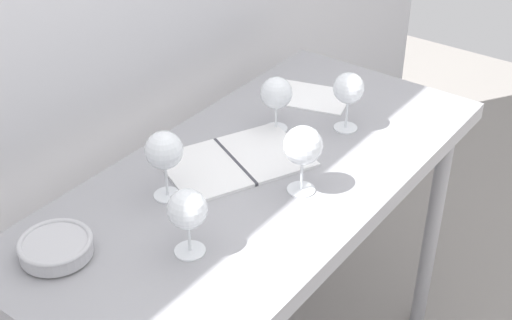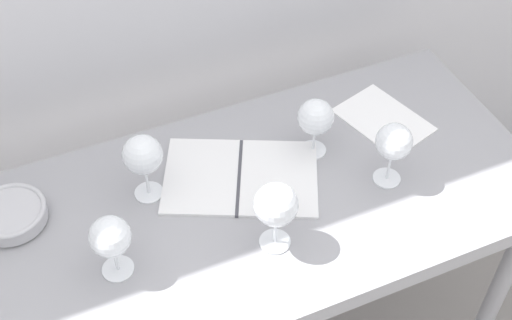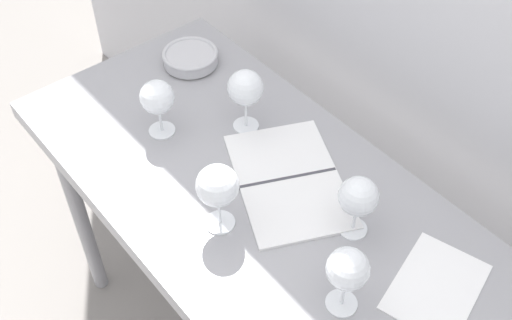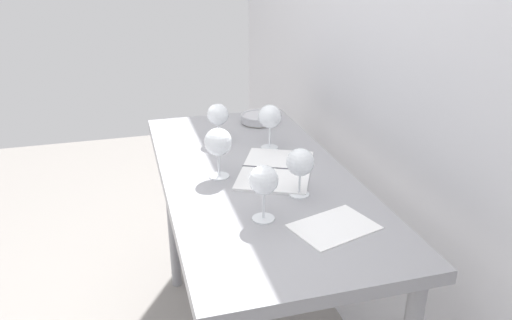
{
  "view_description": "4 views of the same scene",
  "coord_description": "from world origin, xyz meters",
  "px_view_note": "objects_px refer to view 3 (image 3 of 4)",
  "views": [
    {
      "loc": [
        -1.23,
        -0.91,
        1.93
      ],
      "look_at": [
        -0.0,
        -0.0,
        0.94
      ],
      "focal_mm": 50.43,
      "sensor_mm": 36.0,
      "label": 1
    },
    {
      "loc": [
        -0.41,
        -0.98,
        2.16
      ],
      "look_at": [
        0.03,
        0.04,
        0.98
      ],
      "focal_mm": 49.1,
      "sensor_mm": 36.0,
      "label": 2
    },
    {
      "loc": [
        0.73,
        -0.64,
        2.04
      ],
      "look_at": [
        -0.07,
        0.02,
        0.95
      ],
      "focal_mm": 43.96,
      "sensor_mm": 36.0,
      "label": 3
    },
    {
      "loc": [
        1.55,
        -0.43,
        1.63
      ],
      "look_at": [
        0.07,
        -0.02,
        0.98
      ],
      "focal_mm": 34.68,
      "sensor_mm": 36.0,
      "label": 4
    }
  ],
  "objects_px": {
    "tasting_bowl": "(190,57)",
    "wine_glass_far_left": "(245,89)",
    "wine_glass_near_center": "(218,187)",
    "wine_glass_near_left": "(157,98)",
    "wine_glass_near_right": "(348,270)",
    "open_notebook": "(289,180)",
    "tasting_sheet_upper": "(436,287)",
    "wine_glass_far_right": "(358,198)"
  },
  "relations": [
    {
      "from": "wine_glass_far_left",
      "to": "tasting_bowl",
      "type": "xyz_separation_m",
      "value": [
        -0.31,
        0.04,
        -0.1
      ]
    },
    {
      "from": "wine_glass_near_right",
      "to": "wine_glass_far_left",
      "type": "height_order",
      "value": "wine_glass_far_left"
    },
    {
      "from": "open_notebook",
      "to": "tasting_sheet_upper",
      "type": "relative_size",
      "value": 1.89
    },
    {
      "from": "wine_glass_near_left",
      "to": "tasting_bowl",
      "type": "relative_size",
      "value": 0.99
    },
    {
      "from": "open_notebook",
      "to": "tasting_sheet_upper",
      "type": "xyz_separation_m",
      "value": [
        0.42,
        0.04,
        -0.0
      ]
    },
    {
      "from": "tasting_bowl",
      "to": "wine_glass_far_right",
      "type": "bearing_deg",
      "value": -5.48
    },
    {
      "from": "wine_glass_near_right",
      "to": "tasting_sheet_upper",
      "type": "relative_size",
      "value": 0.74
    },
    {
      "from": "wine_glass_far_right",
      "to": "open_notebook",
      "type": "bearing_deg",
      "value": -176.02
    },
    {
      "from": "wine_glass_far_right",
      "to": "open_notebook",
      "type": "xyz_separation_m",
      "value": [
        -0.2,
        -0.01,
        -0.11
      ]
    },
    {
      "from": "wine_glass_near_right",
      "to": "open_notebook",
      "type": "xyz_separation_m",
      "value": [
        -0.32,
        0.14,
        -0.12
      ]
    },
    {
      "from": "wine_glass_far_right",
      "to": "tasting_sheet_upper",
      "type": "bearing_deg",
      "value": 6.7
    },
    {
      "from": "wine_glass_near_right",
      "to": "tasting_sheet_upper",
      "type": "height_order",
      "value": "wine_glass_near_right"
    },
    {
      "from": "tasting_sheet_upper",
      "to": "wine_glass_far_left",
      "type": "bearing_deg",
      "value": 163.37
    },
    {
      "from": "wine_glass_near_right",
      "to": "wine_glass_near_center",
      "type": "height_order",
      "value": "wine_glass_near_center"
    },
    {
      "from": "tasting_sheet_upper",
      "to": "wine_glass_near_right",
      "type": "bearing_deg",
      "value": -134.95
    },
    {
      "from": "wine_glass_near_center",
      "to": "wine_glass_far_left",
      "type": "distance_m",
      "value": 0.33
    },
    {
      "from": "wine_glass_near_right",
      "to": "tasting_bowl",
      "type": "xyz_separation_m",
      "value": [
        -0.85,
        0.23,
        -0.1
      ]
    },
    {
      "from": "wine_glass_far_left",
      "to": "tasting_bowl",
      "type": "bearing_deg",
      "value": 172.26
    },
    {
      "from": "tasting_sheet_upper",
      "to": "wine_glass_far_right",
      "type": "bearing_deg",
      "value": 170.26
    },
    {
      "from": "tasting_bowl",
      "to": "wine_glass_far_left",
      "type": "bearing_deg",
      "value": -7.74
    },
    {
      "from": "wine_glass_far_right",
      "to": "tasting_sheet_upper",
      "type": "distance_m",
      "value": 0.25
    },
    {
      "from": "wine_glass_near_center",
      "to": "wine_glass_near_left",
      "type": "xyz_separation_m",
      "value": [
        -0.34,
        0.07,
        -0.01
      ]
    },
    {
      "from": "wine_glass_far_right",
      "to": "wine_glass_near_center",
      "type": "bearing_deg",
      "value": -132.72
    },
    {
      "from": "open_notebook",
      "to": "tasting_sheet_upper",
      "type": "height_order",
      "value": "open_notebook"
    },
    {
      "from": "wine_glass_far_right",
      "to": "tasting_bowl",
      "type": "height_order",
      "value": "wine_glass_far_right"
    },
    {
      "from": "wine_glass_far_right",
      "to": "tasting_sheet_upper",
      "type": "height_order",
      "value": "wine_glass_far_right"
    },
    {
      "from": "wine_glass_near_right",
      "to": "wine_glass_far_right",
      "type": "relative_size",
      "value": 1.07
    },
    {
      "from": "wine_glass_near_right",
      "to": "tasting_bowl",
      "type": "distance_m",
      "value": 0.88
    },
    {
      "from": "wine_glass_near_center",
      "to": "open_notebook",
      "type": "distance_m",
      "value": 0.24
    },
    {
      "from": "open_notebook",
      "to": "tasting_sheet_upper",
      "type": "distance_m",
      "value": 0.42
    },
    {
      "from": "tasting_bowl",
      "to": "tasting_sheet_upper",
      "type": "bearing_deg",
      "value": -2.66
    },
    {
      "from": "wine_glass_far_right",
      "to": "open_notebook",
      "type": "distance_m",
      "value": 0.23
    },
    {
      "from": "wine_glass_near_left",
      "to": "open_notebook",
      "type": "xyz_separation_m",
      "value": [
        0.34,
        0.14,
        -0.11
      ]
    },
    {
      "from": "wine_glass_near_center",
      "to": "wine_glass_far_right",
      "type": "height_order",
      "value": "wine_glass_near_center"
    },
    {
      "from": "wine_glass_near_right",
      "to": "wine_glass_near_left",
      "type": "distance_m",
      "value": 0.67
    },
    {
      "from": "wine_glass_near_center",
      "to": "tasting_bowl",
      "type": "distance_m",
      "value": 0.61
    },
    {
      "from": "tasting_sheet_upper",
      "to": "tasting_bowl",
      "type": "bearing_deg",
      "value": 160.9
    },
    {
      "from": "wine_glass_far_left",
      "to": "wine_glass_near_center",
      "type": "bearing_deg",
      "value": -49.28
    },
    {
      "from": "wine_glass_near_left",
      "to": "wine_glass_far_right",
      "type": "bearing_deg",
      "value": 15.73
    },
    {
      "from": "wine_glass_near_center",
      "to": "tasting_sheet_upper",
      "type": "relative_size",
      "value": 0.77
    },
    {
      "from": "wine_glass_near_center",
      "to": "tasting_bowl",
      "type": "xyz_separation_m",
      "value": [
        -0.52,
        0.29,
        -0.1
      ]
    },
    {
      "from": "wine_glass_far_left",
      "to": "open_notebook",
      "type": "distance_m",
      "value": 0.25
    }
  ]
}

